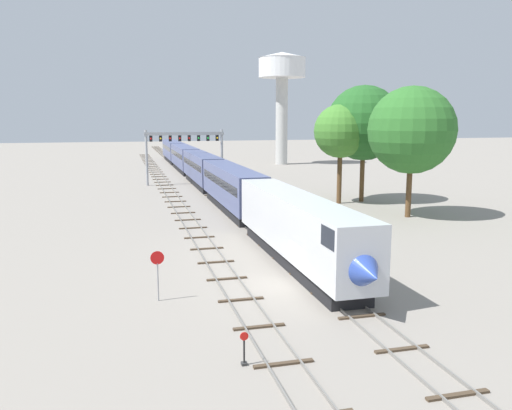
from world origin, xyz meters
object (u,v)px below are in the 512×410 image
(water_tower, at_px, (282,76))
(trackside_tree_left, at_px, (364,123))
(passenger_train, at_px, (201,168))
(trackside_tree_mid, at_px, (341,131))
(trackside_tree_right, at_px, (412,130))
(signal_gantry, at_px, (185,144))
(switch_stand, at_px, (244,353))
(stop_sign, at_px, (158,269))

(water_tower, bearing_deg, trackside_tree_left, -96.39)
(passenger_train, relative_size, trackside_tree_mid, 9.44)
(water_tower, distance_m, trackside_tree_left, 53.05)
(water_tower, bearing_deg, trackside_tree_right, -95.17)
(signal_gantry, height_order, switch_stand, signal_gantry)
(stop_sign, xyz_separation_m, trackside_tree_left, (26.68, 29.52, 7.64))
(stop_sign, bearing_deg, switch_stand, -71.64)
(stop_sign, bearing_deg, trackside_tree_left, 47.89)
(passenger_train, height_order, trackside_tree_right, trackside_tree_right)
(passenger_train, xyz_separation_m, stop_sign, (-10.00, -50.16, -0.74))
(passenger_train, distance_m, trackside_tree_mid, 25.86)
(trackside_tree_mid, bearing_deg, trackside_tree_left, 11.27)
(signal_gantry, bearing_deg, passenger_train, -30.06)
(switch_stand, relative_size, trackside_tree_left, 0.10)
(switch_stand, bearing_deg, passenger_train, 83.13)
(trackside_tree_left, relative_size, trackside_tree_mid, 1.19)
(signal_gantry, distance_m, trackside_tree_left, 29.17)
(passenger_train, height_order, signal_gantry, signal_gantry)
(trackside_tree_left, bearing_deg, signal_gantry, 130.78)
(signal_gantry, relative_size, stop_sign, 4.20)
(signal_gantry, distance_m, stop_sign, 52.22)
(trackside_tree_right, bearing_deg, trackside_tree_mid, 109.05)
(signal_gantry, bearing_deg, stop_sign, -98.56)
(water_tower, bearing_deg, signal_gantry, -129.58)
(water_tower, bearing_deg, passenger_train, -125.75)
(passenger_train, bearing_deg, stop_sign, -101.27)
(signal_gantry, distance_m, switch_stand, 60.67)
(passenger_train, xyz_separation_m, trackside_tree_left, (16.68, -20.64, 6.91))
(water_tower, height_order, trackside_tree_mid, water_tower)
(signal_gantry, relative_size, water_tower, 0.50)
(passenger_train, xyz_separation_m, trackside_tree_mid, (13.42, -21.29, 5.96))
(water_tower, bearing_deg, switch_stand, -108.17)
(water_tower, bearing_deg, stop_sign, -111.76)
(trackside_tree_left, distance_m, trackside_tree_mid, 3.46)
(signal_gantry, bearing_deg, switch_stand, -94.61)
(signal_gantry, height_order, trackside_tree_left, trackside_tree_left)
(water_tower, relative_size, stop_sign, 8.32)
(passenger_train, xyz_separation_m, switch_stand, (-7.10, -58.90, -2.09))
(stop_sign, bearing_deg, trackside_tree_right, 35.28)
(signal_gantry, bearing_deg, trackside_tree_left, -49.22)
(stop_sign, xyz_separation_m, trackside_tree_mid, (23.42, 28.87, 6.70))
(trackside_tree_left, bearing_deg, water_tower, 83.61)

